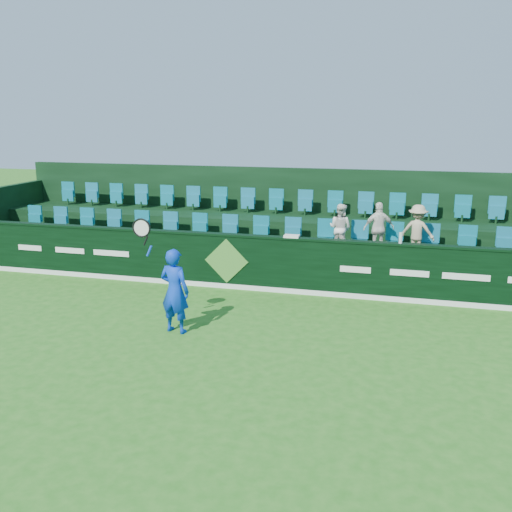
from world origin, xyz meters
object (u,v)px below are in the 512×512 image
(spectator_left, at_px, (340,228))
(towel, at_px, (292,236))
(tennis_player, at_px, (174,290))
(drinks_bottle, at_px, (401,238))
(spectator_middle, at_px, (379,228))
(spectator_right, at_px, (417,231))

(spectator_left, bearing_deg, towel, 70.09)
(tennis_player, relative_size, drinks_bottle, 9.38)
(spectator_left, relative_size, spectator_middle, 0.94)
(tennis_player, bearing_deg, spectator_middle, 49.28)
(tennis_player, xyz_separation_m, towel, (1.69, 3.10, 0.52))
(spectator_middle, height_order, drinks_bottle, spectator_middle)
(spectator_left, xyz_separation_m, drinks_bottle, (1.48, -1.12, 0.06))
(tennis_player, distance_m, spectator_left, 5.03)
(tennis_player, distance_m, drinks_bottle, 5.23)
(tennis_player, bearing_deg, spectator_right, 42.89)
(spectator_left, height_order, spectator_middle, spectator_middle)
(towel, bearing_deg, spectator_left, 48.15)
(towel, bearing_deg, drinks_bottle, 0.00)
(towel, relative_size, drinks_bottle, 1.43)
(tennis_player, bearing_deg, spectator_left, 57.47)
(tennis_player, height_order, spectator_middle, tennis_player)
(tennis_player, distance_m, towel, 3.56)
(spectator_right, height_order, towel, spectator_right)
(spectator_right, bearing_deg, towel, 31.56)
(spectator_left, relative_size, spectator_right, 0.96)
(spectator_middle, height_order, spectator_right, spectator_middle)
(spectator_right, xyz_separation_m, drinks_bottle, (-0.37, -1.12, 0.04))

